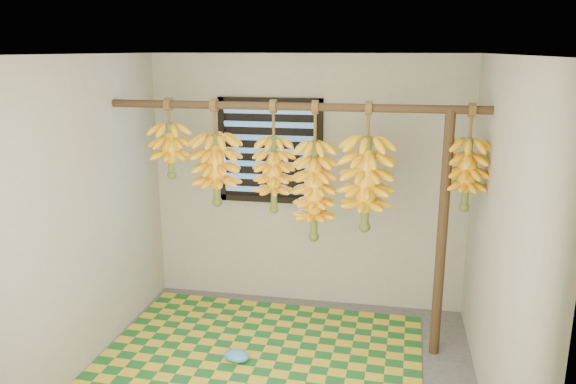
% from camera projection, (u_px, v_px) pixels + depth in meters
% --- Properties ---
extents(ceiling, '(3.00, 3.00, 0.01)m').
position_uv_depth(ceiling, '(272.00, 54.00, 3.60)').
color(ceiling, silver).
rests_on(ceiling, wall_back).
extents(wall_back, '(3.00, 0.01, 2.40)m').
position_uv_depth(wall_back, '(307.00, 183.00, 5.33)').
color(wall_back, gray).
rests_on(wall_back, floor).
extents(wall_left, '(0.01, 3.00, 2.40)m').
position_uv_depth(wall_left, '(76.00, 220.00, 4.17)').
color(wall_left, gray).
rests_on(wall_left, floor).
extents(wall_right, '(0.01, 3.00, 2.40)m').
position_uv_depth(wall_right, '(501.00, 246.00, 3.62)').
color(wall_right, gray).
rests_on(wall_right, floor).
extents(window, '(1.00, 0.04, 1.00)m').
position_uv_depth(window, '(270.00, 151.00, 5.29)').
color(window, black).
rests_on(window, wall_back).
extents(hanging_pole, '(3.00, 0.06, 0.06)m').
position_uv_depth(hanging_pole, '(292.00, 107.00, 4.37)').
color(hanging_pole, '#46321A').
rests_on(hanging_pole, wall_left).
extents(support_post, '(0.08, 0.08, 2.00)m').
position_uv_depth(support_post, '(442.00, 238.00, 4.39)').
color(support_post, '#46321A').
rests_on(support_post, floor).
extents(woven_mat, '(2.63, 2.13, 0.01)m').
position_uv_depth(woven_mat, '(259.00, 360.00, 4.52)').
color(woven_mat, '#1A5923').
rests_on(woven_mat, floor).
extents(plastic_bag, '(0.24, 0.19, 0.09)m').
position_uv_depth(plastic_bag, '(237.00, 356.00, 4.49)').
color(plastic_bag, '#3790D0').
rests_on(plastic_bag, woven_mat).
extents(banana_bunch_a, '(0.33, 0.33, 0.66)m').
position_uv_depth(banana_bunch_a, '(171.00, 150.00, 4.64)').
color(banana_bunch_a, brown).
rests_on(banana_bunch_a, hanging_pole).
extents(banana_bunch_b, '(0.39, 0.39, 0.87)m').
position_uv_depth(banana_bunch_b, '(216.00, 169.00, 4.61)').
color(banana_bunch_b, brown).
rests_on(banana_bunch_b, hanging_pole).
extents(banana_bunch_c, '(0.32, 0.32, 0.91)m').
position_uv_depth(banana_bunch_c, '(274.00, 175.00, 4.53)').
color(banana_bunch_c, brown).
rests_on(banana_bunch_c, hanging_pole).
extents(banana_bunch_d, '(0.33, 0.33, 1.13)m').
position_uv_depth(banana_bunch_d, '(314.00, 191.00, 4.50)').
color(banana_bunch_d, brown).
rests_on(banana_bunch_d, hanging_pole).
extents(banana_bunch_e, '(0.41, 0.41, 1.02)m').
position_uv_depth(banana_bunch_e, '(366.00, 184.00, 4.40)').
color(banana_bunch_e, brown).
rests_on(banana_bunch_e, hanging_pole).
extents(banana_bunch_f, '(0.31, 0.31, 0.81)m').
position_uv_depth(banana_bunch_f, '(467.00, 174.00, 4.24)').
color(banana_bunch_f, brown).
rests_on(banana_bunch_f, hanging_pole).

